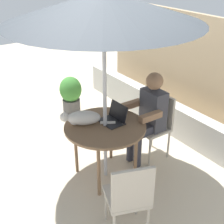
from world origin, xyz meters
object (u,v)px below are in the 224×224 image
object	(u,v)px
patio_table	(105,130)
potted_plant_near_fence	(71,94)
patio_umbrella	(104,7)
person_seated	(149,113)
laptop	(115,116)
cat	(82,118)
chair_empty	(129,195)
chair_occupied	(157,121)

from	to	relation	value
patio_table	potted_plant_near_fence	xyz separation A→B (m)	(-1.80, 0.47, -0.31)
patio_table	potted_plant_near_fence	bearing A→B (deg)	165.41
patio_umbrella	person_seated	xyz separation A→B (m)	(0.00, 0.68, -1.38)
laptop	cat	distance (m)	0.40
patio_umbrella	chair_empty	xyz separation A→B (m)	(0.93, -0.34, -1.55)
patio_table	chair_empty	bearing A→B (deg)	-20.26
patio_table	chair_empty	size ratio (longest dim) A/B	1.09
chair_occupied	person_seated	world-z (taller)	person_seated
patio_table	laptop	distance (m)	0.20
chair_occupied	laptop	distance (m)	0.74
patio_umbrella	person_seated	world-z (taller)	patio_umbrella
patio_table	laptop	xyz separation A→B (m)	(-0.02, 0.16, 0.13)
potted_plant_near_fence	cat	bearing A→B (deg)	-22.77
potted_plant_near_fence	patio_table	bearing A→B (deg)	-14.59
patio_umbrella	person_seated	distance (m)	1.54
chair_occupied	person_seated	bearing A→B (deg)	-90.00
person_seated	cat	size ratio (longest dim) A/B	2.18
cat	potted_plant_near_fence	world-z (taller)	cat
patio_umbrella	cat	size ratio (longest dim) A/B	3.95
chair_occupied	person_seated	distance (m)	0.23
patio_umbrella	laptop	bearing A→B (deg)	98.17
patio_umbrella	potted_plant_near_fence	bearing A→B (deg)	165.41
person_seated	chair_occupied	bearing A→B (deg)	90.00
patio_umbrella	cat	distance (m)	1.30
person_seated	cat	bearing A→B (deg)	-101.50
patio_umbrella	chair_occupied	xyz separation A→B (m)	(0.00, 0.84, -1.55)
patio_table	laptop	size ratio (longest dim) A/B	3.14
chair_occupied	potted_plant_near_fence	xyz separation A→B (m)	(-1.80, -0.37, -0.17)
cat	potted_plant_near_fence	bearing A→B (deg)	157.23
potted_plant_near_fence	chair_occupied	bearing A→B (deg)	11.74
patio_umbrella	patio_table	bearing A→B (deg)	0.00
patio_table	cat	xyz separation A→B (m)	(-0.18, -0.21, 0.15)
patio_umbrella	chair_occupied	world-z (taller)	patio_umbrella
chair_empty	person_seated	distance (m)	1.40
person_seated	laptop	world-z (taller)	person_seated
chair_occupied	patio_table	bearing A→B (deg)	-90.00
chair_empty	patio_table	bearing A→B (deg)	159.74
chair_empty	potted_plant_near_fence	xyz separation A→B (m)	(-2.73, 0.81, -0.17)
laptop	patio_table	bearing A→B (deg)	-81.83
chair_empty	laptop	bearing A→B (deg)	152.34
person_seated	laptop	size ratio (longest dim) A/B	3.97
chair_empty	person_seated	size ratio (longest dim) A/B	0.73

